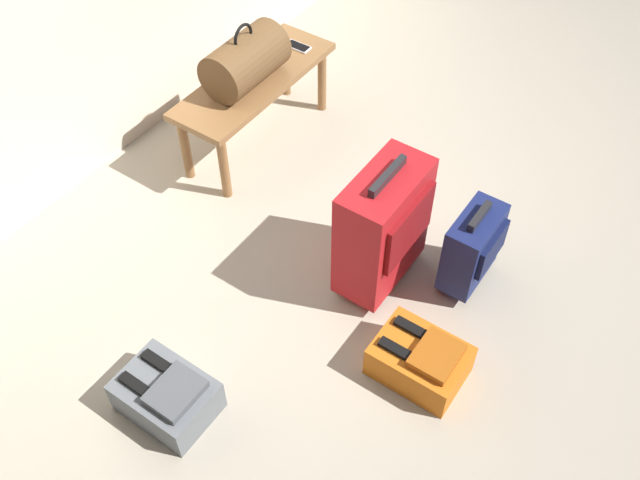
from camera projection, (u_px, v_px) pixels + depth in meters
name	position (u px, v px, depth m)	size (l,w,h in m)	color
ground_plane	(356.00, 271.00, 3.37)	(6.60, 6.60, 0.00)	#B2A893
bench	(255.00, 88.00, 3.72)	(1.00, 0.36, 0.43)	olive
duffel_bag_brown	(245.00, 61.00, 3.54)	(0.44, 0.26, 0.34)	brown
cell_phone	(298.00, 46.00, 3.85)	(0.07, 0.14, 0.01)	silver
suitcase_upright_red	(383.00, 227.00, 3.09)	(0.46, 0.26, 0.67)	red
suitcase_small_navy	(473.00, 247.00, 3.15)	(0.32, 0.19, 0.46)	navy
backpack_orange	(420.00, 360.00, 2.94)	(0.28, 0.38, 0.21)	orange
backpack_grey	(167.00, 396.00, 2.83)	(0.28, 0.38, 0.21)	slate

